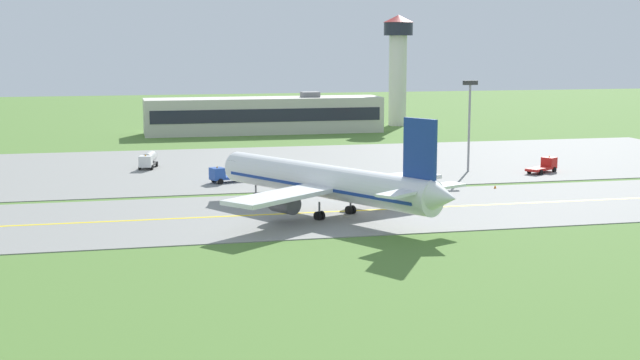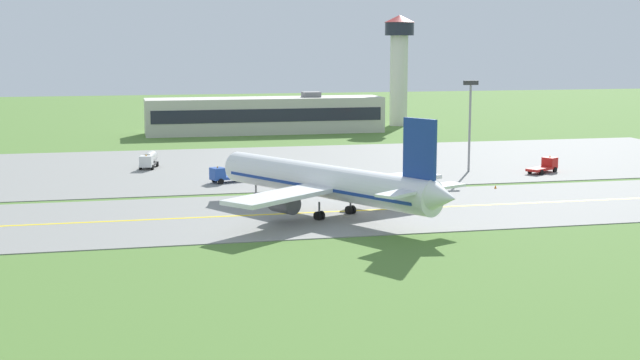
{
  "view_description": "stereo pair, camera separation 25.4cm",
  "coord_description": "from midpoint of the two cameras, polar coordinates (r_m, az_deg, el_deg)",
  "views": [
    {
      "loc": [
        -28.82,
        -102.87,
        20.79
      ],
      "look_at": [
        -5.03,
        0.65,
        4.0
      ],
      "focal_mm": 49.19,
      "sensor_mm": 36.0,
      "label": 1
    },
    {
      "loc": [
        -28.57,
        -102.93,
        20.79
      ],
      "look_at": [
        -5.03,
        0.65,
        4.0
      ],
      "focal_mm": 49.19,
      "sensor_mm": 36.0,
      "label": 2
    }
  ],
  "objects": [
    {
      "name": "control_tower",
      "position": [
        220.52,
        5.06,
        7.82
      ],
      "size": [
        7.6,
        7.6,
        27.33
      ],
      "color": "silver",
      "rests_on": "ground"
    },
    {
      "name": "taxiway_centreline",
      "position": [
        108.81,
        2.59,
        -1.99
      ],
      "size": [
        220.0,
        0.6,
        0.01
      ],
      "primitive_type": "cube",
      "color": "yellow",
      "rests_on": "taxiway_strip"
    },
    {
      "name": "service_truck_fuel",
      "position": [
        147.66,
        -11.16,
        1.32
      ],
      "size": [
        3.41,
        6.31,
        2.65
      ],
      "color": "silver",
      "rests_on": "ground"
    },
    {
      "name": "service_truck_baggage",
      "position": [
        130.84,
        -6.27,
        0.31
      ],
      "size": [
        6.71,
        4.18,
        2.59
      ],
      "color": "#264CA5",
      "rests_on": "ground"
    },
    {
      "name": "traffic_cone_near_edge",
      "position": [
        127.38,
        11.26,
        -0.45
      ],
      "size": [
        0.44,
        0.44,
        0.6
      ],
      "primitive_type": "cone",
      "color": "orange",
      "rests_on": "ground"
    },
    {
      "name": "airplane_lead",
      "position": [
        105.24,
        0.36,
        -0.13
      ],
      "size": [
        29.88,
        35.89,
        12.7
      ],
      "color": "white",
      "rests_on": "ground"
    },
    {
      "name": "ground_plane",
      "position": [
        108.83,
        2.59,
        -2.04
      ],
      "size": [
        500.0,
        500.0,
        0.0
      ],
      "primitive_type": "plane",
      "color": "#517A33"
    },
    {
      "name": "taxiway_strip",
      "position": [
        108.82,
        2.59,
        -2.01
      ],
      "size": [
        240.0,
        28.0,
        0.1
      ],
      "primitive_type": "cube",
      "color": "gray",
      "rests_on": "ground"
    },
    {
      "name": "terminal_building",
      "position": [
        202.2,
        -3.68,
        4.22
      ],
      "size": [
        54.32,
        10.85,
        9.33
      ],
      "color": "beige",
      "rests_on": "ground"
    },
    {
      "name": "apron_light_mast",
      "position": [
        142.35,
        9.65,
        4.24
      ],
      "size": [
        2.4,
        0.5,
        14.7
      ],
      "color": "gray",
      "rests_on": "ground"
    },
    {
      "name": "apron_pad",
      "position": [
        151.41,
        1.99,
        1.1
      ],
      "size": [
        140.0,
        52.0,
        0.1
      ],
      "primitive_type": "cube",
      "color": "gray",
      "rests_on": "ground"
    },
    {
      "name": "service_truck_catering",
      "position": [
        144.89,
        14.37,
        0.92
      ],
      "size": [
        6.52,
        5.13,
        2.59
      ],
      "color": "red",
      "rests_on": "ground"
    }
  ]
}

